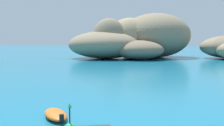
# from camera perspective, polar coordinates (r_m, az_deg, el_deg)

# --- Properties ---
(islet_large) EXTENTS (31.90, 29.98, 10.95)m
(islet_large) POSITION_cam_1_polar(r_m,az_deg,el_deg) (67.18, 5.47, 4.89)
(islet_large) COLOR #9E8966
(islet_large) RESTS_ON ground
(dinghy_tender) EXTENTS (2.57, 2.65, 0.58)m
(dinghy_tender) POSITION_cam_1_polar(r_m,az_deg,el_deg) (15.60, -11.62, -10.42)
(dinghy_tender) COLOR orange
(dinghy_tender) RESTS_ON ground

